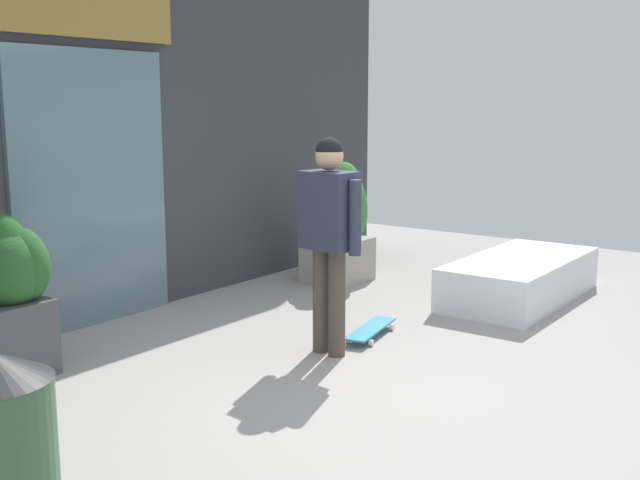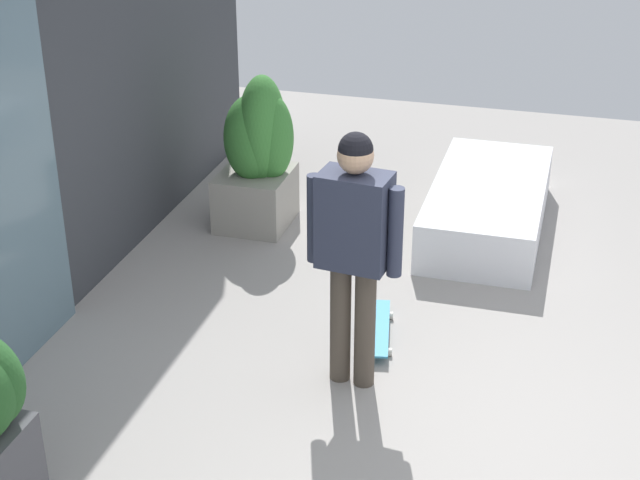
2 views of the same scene
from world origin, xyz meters
TOP-DOWN VIEW (x-y plane):
  - ground_plane at (0.00, 0.00)m, footprint 12.00×12.00m
  - building_facade at (-0.01, 2.80)m, footprint 8.40×0.31m
  - skateboarder at (0.34, 0.54)m, footprint 0.30×0.59m
  - skateboard at (0.90, 0.51)m, footprint 0.76×0.32m
  - planter_box_left at (-1.35, 2.05)m, footprint 0.53×0.52m
  - planter_box_right at (2.40, 1.85)m, footprint 0.64×0.61m
  - snow_ledge at (2.81, -0.00)m, footprint 1.99×0.90m

SIDE VIEW (x-z plane):
  - ground_plane at x=0.00m, z-range 0.00..0.00m
  - skateboard at x=0.90m, z-range 0.02..0.10m
  - snow_ledge at x=2.81m, z-range 0.00..0.41m
  - planter_box_right at x=2.40m, z-range 0.00..1.28m
  - planter_box_left at x=-1.35m, z-range 0.08..1.23m
  - skateboarder at x=0.34m, z-range 0.18..1.83m
  - building_facade at x=-0.01m, z-range -0.01..3.48m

